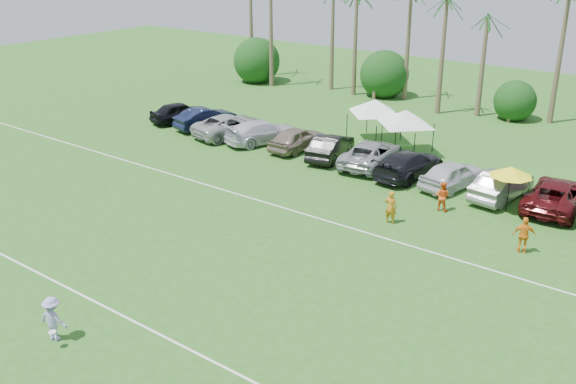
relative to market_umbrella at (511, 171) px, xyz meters
The scene contains 26 objects.
ground 24.00m from the market_umbrella, 119.84° to the right, with size 120.00×120.00×0.00m, color #2A5F1C.
field_lines 17.56m from the market_umbrella, 133.06° to the right, with size 80.00×12.10×0.01m.
palm_tree_0 38.40m from the market_umbrella, 152.99° to the left, with size 2.40×2.40×8.90m.
palm_tree_4 24.05m from the market_umbrella, 132.61° to the left, with size 2.40×2.40×8.90m.
palm_tree_5 21.85m from the market_umbrella, 124.54° to the left, with size 2.40×2.40×9.90m.
bush_tree_0 35.89m from the market_umbrella, 149.39° to the left, with size 4.00×4.00×4.00m.
bush_tree_1 25.58m from the market_umbrella, 134.39° to the left, with size 4.00×4.00×4.00m.
bush_tree_2 19.20m from the market_umbrella, 107.87° to the left, with size 4.00×4.00×4.00m.
sideline_player_a 6.66m from the market_umbrella, 129.93° to the right, with size 0.63×0.41×1.72m, color orange.
sideline_player_b 3.69m from the market_umbrella, 144.93° to the right, with size 0.78×0.61×1.61m, color #F1571A.
sideline_player_c 4.97m from the market_umbrella, 62.25° to the right, with size 1.02×0.43×1.74m, color orange.
canopy_tent_left 13.62m from the market_umbrella, 150.57° to the left, with size 4.28×4.28×3.47m.
canopy_tent_right 10.33m from the market_umbrella, 148.51° to the left, with size 4.28×4.28×3.47m.
market_umbrella is the anchor object (origin of this frame).
frisbee_player 23.01m from the market_umbrella, 112.91° to the right, with size 1.23×0.94×1.71m.
parked_car_0 26.38m from the market_umbrella, behind, with size 1.87×4.66×1.59m, color black.
parked_car_1 23.56m from the market_umbrella, behind, with size 1.68×4.81×1.59m, color black.
parked_car_2 20.73m from the market_umbrella, behind, with size 2.63×5.71×1.59m, color #ACACAC.
parked_car_3 17.94m from the market_umbrella, behind, with size 2.22×5.47×1.59m, color silver.
parked_car_4 15.15m from the market_umbrella, behind, with size 1.87×4.66×1.59m, color gray.
parked_car_5 12.35m from the market_umbrella, behind, with size 1.68×4.81×1.59m, color black.
parked_car_6 9.65m from the market_umbrella, 168.15° to the left, with size 2.63×5.71×1.59m, color #97999C.
parked_car_7 6.87m from the market_umbrella, 165.90° to the left, with size 2.22×5.47×1.59m, color black.
parked_car_8 4.23m from the market_umbrella, 158.05° to the left, with size 1.87×4.66×1.59m, color silver.
parked_car_9 2.27m from the market_umbrella, 119.55° to the left, with size 1.68×4.81×1.59m, color gray.
parked_car_10 3.08m from the market_umbrella, 44.38° to the left, with size 2.63×5.71×1.59m, color #4F0E11.
Camera 1 is at (21.33, -10.96, 13.55)m, focal length 40.00 mm.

